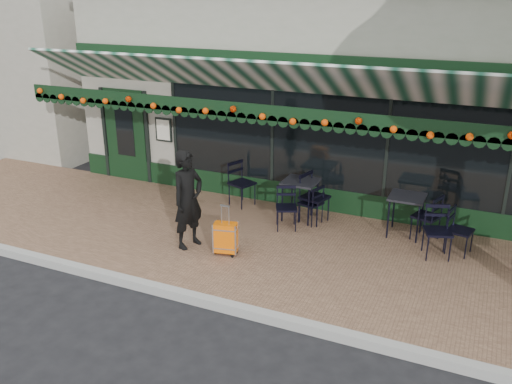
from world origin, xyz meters
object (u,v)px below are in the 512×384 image
at_px(chair_a_left, 426,217).
at_px(chair_a_front, 438,232).
at_px(chair_b_front, 286,208).
at_px(suitcase, 226,238).
at_px(chair_b_right, 314,198).
at_px(chair_b_left, 311,204).
at_px(chair_solo, 242,184).
at_px(cafe_table_a, 407,200).
at_px(chair_a_right, 460,231).
at_px(woman, 188,200).
at_px(cafe_table_b, 300,184).

distance_m(chair_a_left, chair_a_front, 0.69).
relative_size(chair_a_left, chair_b_front, 1.08).
xyz_separation_m(suitcase, chair_a_left, (3.10, 2.05, 0.15)).
height_order(suitcase, chair_a_front, chair_a_front).
bearing_deg(chair_b_front, chair_b_right, 30.25).
height_order(chair_b_left, chair_solo, chair_solo).
bearing_deg(cafe_table_a, chair_solo, 177.75).
bearing_deg(chair_a_left, chair_b_front, -57.92).
xyz_separation_m(chair_a_left, chair_b_left, (-2.19, -0.14, -0.05)).
xyz_separation_m(cafe_table_a, chair_b_right, (-1.77, -0.08, -0.21)).
height_order(cafe_table_a, chair_a_right, chair_a_right).
height_order(suitcase, chair_a_left, suitcase).
distance_m(cafe_table_a, chair_b_right, 1.78).
bearing_deg(chair_a_front, woman, 179.33).
bearing_deg(chair_b_right, chair_solo, 97.77).
xyz_separation_m(suitcase, cafe_table_b, (0.64, 2.02, 0.43)).
relative_size(cafe_table_b, chair_a_front, 0.89).
distance_m(suitcase, chair_a_right, 4.10).
height_order(woman, suitcase, woman).
relative_size(cafe_table_a, chair_solo, 0.83).
bearing_deg(chair_a_right, woman, 122.81).
bearing_deg(chair_solo, chair_a_front, -80.05).
xyz_separation_m(cafe_table_a, chair_a_front, (0.65, -0.67, -0.25)).
relative_size(woman, chair_b_right, 1.79).
bearing_deg(cafe_table_b, chair_a_left, 0.57).
bearing_deg(chair_a_left, cafe_table_a, -77.26).
relative_size(chair_b_left, chair_solo, 0.85).
xyz_separation_m(suitcase, chair_b_left, (0.91, 1.91, 0.10)).
bearing_deg(chair_b_left, chair_a_front, 98.20).
height_order(chair_a_left, chair_b_right, chair_b_right).
bearing_deg(chair_solo, woman, -159.06).
bearing_deg(chair_a_front, chair_solo, 149.71).
bearing_deg(cafe_table_a, chair_b_left, -174.33).
height_order(suitcase, chair_b_right, chair_b_right).
distance_m(chair_a_left, chair_b_front, 2.59).
bearing_deg(chair_a_right, chair_b_right, 96.26).
bearing_deg(cafe_table_b, chair_a_front, -12.50).
relative_size(woman, cafe_table_b, 2.19).
bearing_deg(chair_b_front, chair_b_left, 28.09).
bearing_deg(chair_b_right, cafe_table_b, 102.03).
bearing_deg(chair_a_right, chair_b_left, 98.29).
distance_m(cafe_table_b, chair_a_front, 2.81).
xyz_separation_m(chair_a_front, chair_b_left, (-2.46, 0.49, -0.05)).
xyz_separation_m(woman, chair_b_right, (1.70, 1.97, -0.39)).
xyz_separation_m(chair_a_left, chair_b_right, (-2.14, -0.04, 0.05)).
height_order(cafe_table_a, chair_b_left, chair_b_left).
bearing_deg(woman, chair_a_right, -52.85).
distance_m(suitcase, chair_a_left, 3.71).
height_order(woman, chair_solo, woman).
xyz_separation_m(woman, chair_a_left, (3.85, 2.01, -0.44)).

